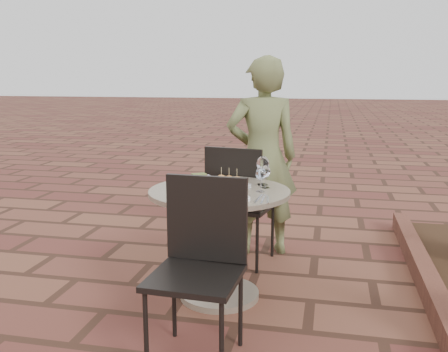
% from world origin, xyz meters
% --- Properties ---
extents(ground, '(60.00, 60.00, 0.00)m').
position_xyz_m(ground, '(0.00, 0.00, 0.00)').
color(ground, brown).
rests_on(ground, ground).
extents(cafe_table, '(0.90, 0.90, 0.73)m').
position_xyz_m(cafe_table, '(0.24, -0.06, 0.48)').
color(cafe_table, gray).
rests_on(cafe_table, ground).
extents(chair_far, '(0.51, 0.51, 0.93)m').
position_xyz_m(chair_far, '(0.25, 0.52, 0.55)').
color(chair_far, black).
rests_on(chair_far, ground).
extents(chair_near, '(0.46, 0.46, 0.93)m').
position_xyz_m(chair_near, '(0.29, -0.72, 0.55)').
color(chair_near, black).
rests_on(chair_near, ground).
extents(diner, '(0.67, 0.54, 1.60)m').
position_xyz_m(diner, '(0.39, 0.87, 0.80)').
color(diner, '#5E6437').
rests_on(diner, ground).
extents(plate_salmon, '(0.31, 0.31, 0.06)m').
position_xyz_m(plate_salmon, '(0.06, 0.12, 0.75)').
color(plate_salmon, white).
rests_on(plate_salmon, cafe_table).
extents(plate_sliders, '(0.26, 0.26, 0.14)m').
position_xyz_m(plate_sliders, '(0.30, -0.04, 0.76)').
color(plate_sliders, white).
rests_on(plate_sliders, cafe_table).
extents(plate_tuna, '(0.30, 0.30, 0.03)m').
position_xyz_m(plate_tuna, '(0.33, -0.27, 0.74)').
color(plate_tuna, white).
rests_on(plate_tuna, cafe_table).
extents(wine_glass_right, '(0.07, 0.07, 0.16)m').
position_xyz_m(wine_glass_right, '(0.50, -0.06, 0.84)').
color(wine_glass_right, white).
rests_on(wine_glass_right, cafe_table).
extents(wine_glass_mid, '(0.08, 0.08, 0.19)m').
position_xyz_m(wine_glass_mid, '(0.49, 0.14, 0.87)').
color(wine_glass_mid, white).
rests_on(wine_glass_mid, cafe_table).
extents(wine_glass_far, '(0.06, 0.06, 0.15)m').
position_xyz_m(wine_glass_far, '(0.52, 0.06, 0.83)').
color(wine_glass_far, white).
rests_on(wine_glass_far, cafe_table).
extents(steel_ramekin, '(0.07, 0.07, 0.05)m').
position_xyz_m(steel_ramekin, '(-0.03, 0.11, 0.75)').
color(steel_ramekin, silver).
rests_on(steel_ramekin, cafe_table).
extents(cutlery_set, '(0.12, 0.23, 0.00)m').
position_xyz_m(cutlery_set, '(0.55, -0.25, 0.73)').
color(cutlery_set, silver).
rests_on(cutlery_set, cafe_table).
extents(planter_curb, '(0.12, 3.00, 0.15)m').
position_xyz_m(planter_curb, '(1.60, 0.30, 0.07)').
color(planter_curb, brown).
rests_on(planter_curb, ground).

